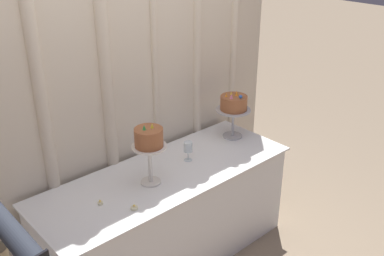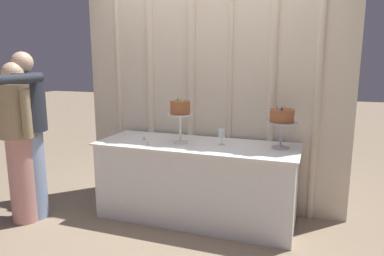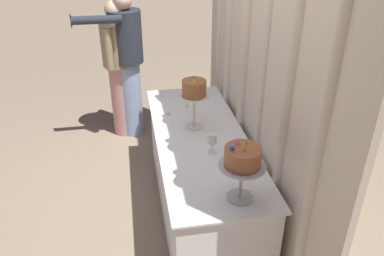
{
  "view_description": "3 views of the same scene",
  "coord_description": "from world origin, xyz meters",
  "px_view_note": "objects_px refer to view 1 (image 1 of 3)",
  "views": [
    {
      "loc": [
        -1.74,
        -2.12,
        2.48
      ],
      "look_at": [
        0.32,
        0.17,
        1.02
      ],
      "focal_mm": 41.97,
      "sensor_mm": 36.0,
      "label": 1
    },
    {
      "loc": [
        1.09,
        -3.08,
        1.59
      ],
      "look_at": [
        -0.07,
        0.17,
        0.92
      ],
      "focal_mm": 32.72,
      "sensor_mm": 36.0,
      "label": 2
    },
    {
      "loc": [
        2.62,
        -0.43,
        2.33
      ],
      "look_at": [
        0.14,
        0.0,
        0.94
      ],
      "focal_mm": 35.78,
      "sensor_mm": 36.0,
      "label": 3
    }
  ],
  "objects_px": {
    "tealight_near_left": "(134,208)",
    "cake_display_nearright": "(234,105)",
    "tealight_far_left": "(100,203)",
    "cake_table": "(167,217)",
    "wine_glass": "(188,148)",
    "cake_display_nearleft": "(149,141)"
  },
  "relations": [
    {
      "from": "cake_table",
      "to": "cake_display_nearleft",
      "type": "relative_size",
      "value": 4.37
    },
    {
      "from": "cake_display_nearleft",
      "to": "wine_glass",
      "type": "xyz_separation_m",
      "value": [
        0.41,
        0.06,
        -0.22
      ]
    },
    {
      "from": "cake_table",
      "to": "cake_display_nearleft",
      "type": "xyz_separation_m",
      "value": [
        -0.16,
        -0.03,
        0.72
      ]
    },
    {
      "from": "tealight_near_left",
      "to": "cake_display_nearleft",
      "type": "bearing_deg",
      "value": 34.01
    },
    {
      "from": "cake_display_nearleft",
      "to": "cake_display_nearright",
      "type": "distance_m",
      "value": 0.97
    },
    {
      "from": "wine_glass",
      "to": "tealight_near_left",
      "type": "height_order",
      "value": "wine_glass"
    },
    {
      "from": "wine_glass",
      "to": "cake_display_nearleft",
      "type": "bearing_deg",
      "value": -171.04
    },
    {
      "from": "cake_display_nearleft",
      "to": "tealight_near_left",
      "type": "distance_m",
      "value": 0.46
    },
    {
      "from": "cake_table",
      "to": "wine_glass",
      "type": "relative_size",
      "value": 12.79
    },
    {
      "from": "cake_display_nearleft",
      "to": "cake_display_nearright",
      "type": "xyz_separation_m",
      "value": [
        0.96,
        0.12,
        -0.04
      ]
    },
    {
      "from": "wine_glass",
      "to": "tealight_far_left",
      "type": "xyz_separation_m",
      "value": [
        -0.81,
        -0.06,
        -0.1
      ]
    },
    {
      "from": "cake_display_nearright",
      "to": "wine_glass",
      "type": "distance_m",
      "value": 0.58
    },
    {
      "from": "cake_table",
      "to": "cake_display_nearleft",
      "type": "distance_m",
      "value": 0.74
    },
    {
      "from": "cake_display_nearright",
      "to": "wine_glass",
      "type": "bearing_deg",
      "value": -174.27
    },
    {
      "from": "cake_display_nearright",
      "to": "tealight_far_left",
      "type": "distance_m",
      "value": 1.4
    },
    {
      "from": "tealight_far_left",
      "to": "cake_display_nearright",
      "type": "bearing_deg",
      "value": 4.67
    },
    {
      "from": "cake_display_nearleft",
      "to": "tealight_far_left",
      "type": "height_order",
      "value": "cake_display_nearleft"
    },
    {
      "from": "tealight_near_left",
      "to": "cake_display_nearright",
      "type": "bearing_deg",
      "value": 13.81
    },
    {
      "from": "cake_display_nearleft",
      "to": "cake_display_nearright",
      "type": "relative_size",
      "value": 1.11
    },
    {
      "from": "cake_table",
      "to": "wine_glass",
      "type": "height_order",
      "value": "wine_glass"
    },
    {
      "from": "wine_glass",
      "to": "cake_table",
      "type": "bearing_deg",
      "value": -171.49
    },
    {
      "from": "cake_display_nearright",
      "to": "wine_glass",
      "type": "height_order",
      "value": "cake_display_nearright"
    }
  ]
}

